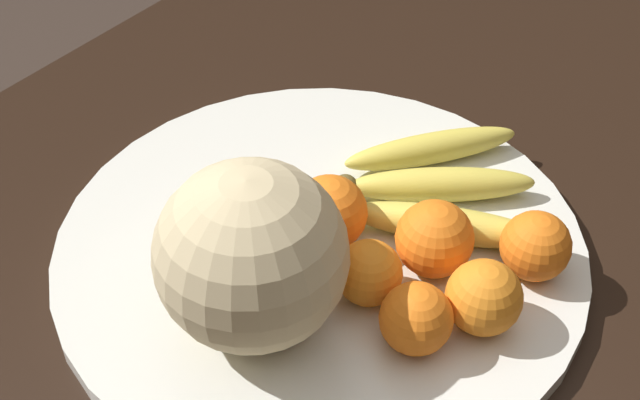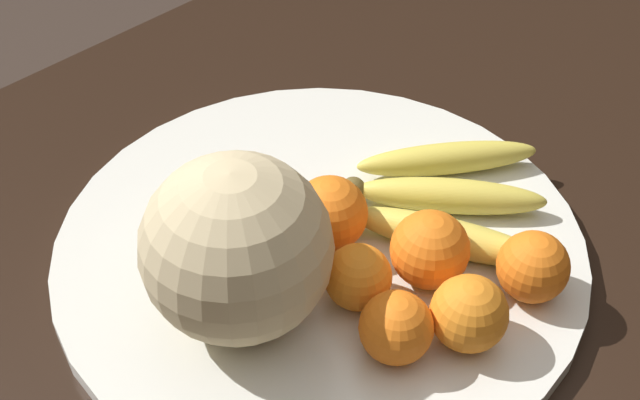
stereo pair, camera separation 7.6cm
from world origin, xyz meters
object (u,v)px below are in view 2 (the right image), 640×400
at_px(orange_back_right, 358,277).
at_px(orange_top_small, 430,250).
at_px(orange_back_left, 396,328).
at_px(orange_front_left, 533,267).
at_px(melon, 237,248).
at_px(produce_tag, 423,241).
at_px(orange_mid_center, 330,213).
at_px(orange_front_right, 469,314).
at_px(fruit_bowl, 320,247).
at_px(banana_bunch, 446,198).
at_px(kitchen_table, 300,392).

xyz_separation_m(orange_back_right, orange_top_small, (-0.06, 0.02, 0.01)).
bearing_deg(orange_back_left, orange_front_left, 163.18).
relative_size(melon, orange_front_left, 2.50).
bearing_deg(produce_tag, orange_top_small, -3.87).
height_order(melon, orange_mid_center, melon).
bearing_deg(orange_mid_center, orange_front_right, 88.53).
height_order(orange_top_small, produce_tag, orange_top_small).
bearing_deg(produce_tag, fruit_bowl, -93.49).
bearing_deg(banana_bunch, orange_front_left, -53.33).
bearing_deg(orange_back_left, orange_mid_center, -113.41).
distance_m(fruit_bowl, orange_top_small, 0.11).
bearing_deg(orange_mid_center, melon, 3.88).
xyz_separation_m(melon, orange_front_left, (-0.18, 0.15, -0.05)).
relative_size(orange_front_right, orange_back_left, 1.06).
height_order(orange_back_left, produce_tag, orange_back_left).
height_order(orange_front_left, orange_front_right, orange_front_right).
height_order(melon, orange_back_right, melon).
height_order(fruit_bowl, orange_front_right, orange_front_right).
xyz_separation_m(orange_back_left, produce_tag, (-0.11, -0.06, -0.03)).
bearing_deg(banana_bunch, orange_back_left, -103.36).
bearing_deg(produce_tag, orange_back_right, -44.68).
xyz_separation_m(orange_back_left, orange_back_right, (-0.02, -0.06, -0.00)).
bearing_deg(orange_back_right, orange_back_left, 71.64).
xyz_separation_m(orange_front_left, produce_tag, (0.02, -0.10, -0.03)).
height_order(orange_front_left, orange_mid_center, orange_mid_center).
height_order(orange_back_left, orange_top_small, orange_top_small).
bearing_deg(orange_front_right, orange_front_left, 175.34).
xyz_separation_m(melon, orange_mid_center, (-0.11, -0.01, -0.04)).
height_order(orange_back_right, orange_top_small, orange_top_small).
xyz_separation_m(orange_top_small, produce_tag, (-0.03, -0.03, -0.03)).
distance_m(fruit_bowl, orange_back_right, 0.08).
xyz_separation_m(fruit_bowl, banana_bunch, (-0.11, 0.05, 0.02)).
xyz_separation_m(orange_front_left, orange_front_right, (0.08, -0.01, 0.00)).
bearing_deg(kitchen_table, produce_tag, 169.86).
relative_size(banana_bunch, orange_top_small, 3.29).
bearing_deg(kitchen_table, fruit_bowl, -148.60).
xyz_separation_m(orange_front_right, orange_top_small, (-0.03, -0.06, 0.00)).
bearing_deg(orange_back_left, fruit_bowl, -109.97).
distance_m(melon, produce_tag, 0.19).
xyz_separation_m(banana_bunch, orange_back_left, (0.16, 0.07, 0.01)).
bearing_deg(fruit_bowl, orange_front_right, 90.95).
height_order(fruit_bowl, orange_mid_center, orange_mid_center).
bearing_deg(orange_back_left, melon, -63.43).
height_order(orange_mid_center, orange_top_small, same).
height_order(melon, orange_back_left, melon).
xyz_separation_m(banana_bunch, orange_top_small, (0.08, 0.04, 0.02)).
bearing_deg(orange_top_small, orange_front_left, 123.40).
xyz_separation_m(orange_front_left, orange_top_small, (0.05, -0.07, 0.00)).
bearing_deg(kitchen_table, orange_back_right, 145.18).
bearing_deg(kitchen_table, orange_top_small, 152.35).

